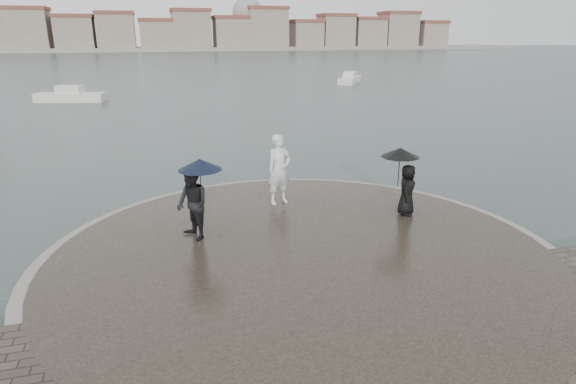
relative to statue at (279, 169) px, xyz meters
name	(u,v)px	position (x,y,z in m)	size (l,w,h in m)	color
ground	(362,353)	(-0.36, -7.03, -1.43)	(400.00, 400.00, 0.00)	#2B3835
kerb_ring	(303,259)	(-0.36, -3.53, -1.27)	(12.50, 12.50, 0.32)	gray
quay_tip	(303,258)	(-0.36, -3.53, -1.25)	(11.90, 11.90, 0.36)	#2D261E
statue	(279,169)	(0.00, 0.00, 0.00)	(0.78, 0.51, 2.13)	silver
visitor_left	(194,195)	(-2.72, -2.00, 0.08)	(1.31, 1.21, 2.04)	black
visitor_right	(404,175)	(3.16, -1.88, 0.09)	(1.20, 1.10, 1.95)	black
far_skyline	(136,33)	(-6.65, 153.67, 4.18)	(260.00, 20.00, 37.00)	gray
boats	(232,87)	(4.13, 33.95, -1.05)	(33.22, 12.45, 1.50)	silver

